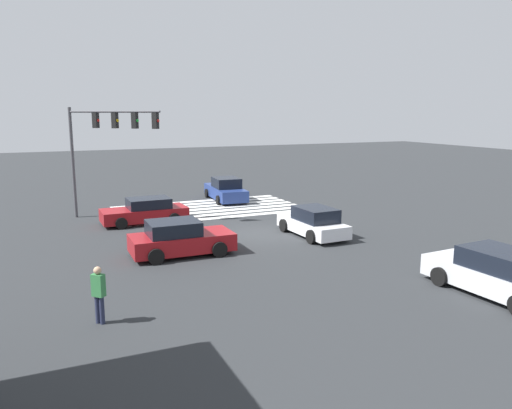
# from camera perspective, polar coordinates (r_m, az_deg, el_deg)

# --- Properties ---
(ground_plane) EXTENTS (121.69, 121.69, 0.00)m
(ground_plane) POSITION_cam_1_polar(r_m,az_deg,el_deg) (25.09, 0.00, -3.36)
(ground_plane) COLOR #2B2D30
(crosswalk_markings) EXTENTS (11.42, 6.30, 0.01)m
(crosswalk_markings) POSITION_cam_1_polar(r_m,az_deg,el_deg) (31.69, -5.32, -0.46)
(crosswalk_markings) COLOR silver
(crosswalk_markings) RESTS_ON ground_plane
(traffic_signal_mast) EXTENTS (4.27, 4.27, 6.29)m
(traffic_signal_mast) POSITION_cam_1_polar(r_m,az_deg,el_deg) (28.83, -17.00, 7.59)
(traffic_signal_mast) COLOR #47474C
(traffic_signal_mast) RESTS_ON ground_plane
(car_0) EXTENTS (4.35, 2.26, 1.50)m
(car_0) POSITION_cam_1_polar(r_m,az_deg,el_deg) (21.55, -8.70, -3.89)
(car_0) COLOR maroon
(car_0) RESTS_ON ground_plane
(car_1) EXTENTS (2.09, 4.27, 1.45)m
(car_1) POSITION_cam_1_polar(r_m,az_deg,el_deg) (24.67, 6.57, -2.05)
(car_1) COLOR silver
(car_1) RESTS_ON ground_plane
(car_2) EXTENTS (4.61, 2.20, 1.38)m
(car_2) POSITION_cam_1_polar(r_m,az_deg,el_deg) (28.04, -12.52, -0.77)
(car_2) COLOR maroon
(car_2) RESTS_ON ground_plane
(car_3) EXTENTS (2.45, 5.00, 1.56)m
(car_3) POSITION_cam_1_polar(r_m,az_deg,el_deg) (18.54, 26.03, -7.16)
(car_3) COLOR silver
(car_3) RESTS_ON ground_plane
(car_4) EXTENTS (2.33, 4.95, 1.59)m
(car_4) POSITION_cam_1_polar(r_m,az_deg,el_deg) (34.49, -3.49, 1.66)
(car_4) COLOR navy
(car_4) RESTS_ON ground_plane
(pedestrian) EXTENTS (0.41, 0.41, 1.71)m
(pedestrian) POSITION_cam_1_polar(r_m,az_deg,el_deg) (15.17, -17.53, -9.50)
(pedestrian) COLOR #232842
(pedestrian) RESTS_ON ground_plane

